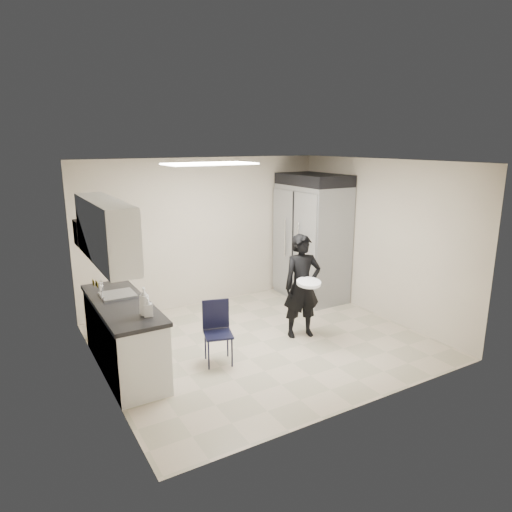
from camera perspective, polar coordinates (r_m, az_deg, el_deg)
floor at (r=6.84m, az=0.81°, el=-10.62°), size 4.50×4.50×0.00m
ceiling at (r=6.21m, az=0.89°, el=11.71°), size 4.50×4.50×0.00m
back_wall at (r=8.14m, az=-6.45°, el=2.97°), size 4.50×0.00×4.50m
left_wall at (r=5.62m, az=-19.22°, el=-2.81°), size 0.00×4.00×4.00m
right_wall at (r=7.78m, az=15.20°, el=2.04°), size 0.00×4.00×4.00m
ceiling_panel at (r=6.29m, az=-5.82°, el=11.40°), size 1.20×0.60×0.02m
lower_counter at (r=6.16m, az=-16.17°, el=-9.73°), size 0.60×1.90×0.86m
countertop at (r=5.99m, az=-16.47°, el=-5.74°), size 0.64×1.95×0.05m
sink at (r=6.23m, az=-16.85°, el=-5.14°), size 0.42×0.40×0.14m
faucet at (r=6.15m, az=-18.76°, el=-4.08°), size 0.02×0.02×0.24m
upper_cabinets at (r=5.72m, az=-18.33°, el=2.98°), size 0.35×1.80×0.75m
towel_dispenser at (r=6.86m, az=-20.80°, el=2.78°), size 0.22×0.30×0.35m
notice_sticker_left at (r=5.74m, az=-19.30°, el=-3.31°), size 0.00×0.12×0.07m
notice_sticker_right at (r=5.94m, az=-19.65°, el=-3.17°), size 0.00×0.12×0.07m
commercial_fridge at (r=8.49m, az=6.99°, el=1.70°), size 0.80×1.35×2.10m
fridge_compressor at (r=8.32m, az=7.23°, el=9.45°), size 0.80×1.35×0.20m
folding_chair at (r=6.08m, az=-4.75°, el=-9.75°), size 0.44×0.44×0.81m
man_tuxedo at (r=6.80m, az=5.78°, el=-3.78°), size 0.65×0.51×1.56m
bucket_lid at (r=6.54m, az=6.61°, el=-3.34°), size 0.42×0.42×0.04m
soap_bottle_a at (r=5.42m, az=-13.78°, el=-5.51°), size 0.14×0.14×0.33m
soap_bottle_b at (r=5.40m, az=-13.33°, el=-6.20°), size 0.12×0.12×0.22m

